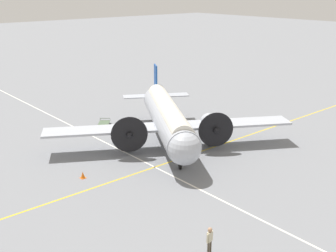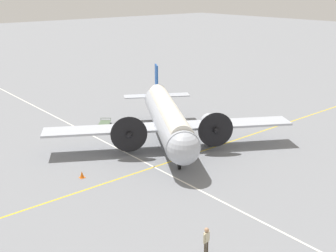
{
  "view_description": "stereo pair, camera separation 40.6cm",
  "coord_description": "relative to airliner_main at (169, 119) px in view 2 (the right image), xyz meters",
  "views": [
    {
      "loc": [
        -24.56,
        -28.83,
        14.43
      ],
      "look_at": [
        0.0,
        0.0,
        1.82
      ],
      "focal_mm": 45.0,
      "sensor_mm": 36.0,
      "label": 1
    },
    {
      "loc": [
        -24.25,
        -29.09,
        14.43
      ],
      "look_at": [
        0.0,
        0.0,
        1.82
      ],
      "focal_mm": 45.0,
      "sensor_mm": 36.0,
      "label": 2
    }
  ],
  "objects": [
    {
      "name": "traffic_cone",
      "position": [
        -9.81,
        -1.0,
        -2.4
      ],
      "size": [
        0.42,
        0.42,
        0.55
      ],
      "color": "orange",
      "rests_on": "ground_plane"
    },
    {
      "name": "suitcase_near_door",
      "position": [
        -0.2,
        7.25,
        -2.37
      ],
      "size": [
        0.52,
        0.14,
        0.61
      ],
      "color": "#232328",
      "rests_on": "ground_plane"
    },
    {
      "name": "baggage_cart",
      "position": [
        -1.36,
        9.27,
        -2.38
      ],
      "size": [
        2.01,
        2.09,
        0.56
      ],
      "rotation": [
        0.0,
        0.0,
        4.02
      ],
      "color": "#4C6047",
      "rests_on": "ground_plane"
    },
    {
      "name": "apron_line_northsouth",
      "position": [
        -4.15,
        0.41,
        -2.65
      ],
      "size": [
        0.16,
        120.0,
        0.01
      ],
      "color": "silver",
      "rests_on": "ground_plane"
    },
    {
      "name": "apron_line_eastwest",
      "position": [
        0.24,
        -3.04,
        -2.65
      ],
      "size": [
        120.0,
        0.16,
        0.01
      ],
      "color": "gold",
      "rests_on": "ground_plane"
    },
    {
      "name": "airliner_main",
      "position": [
        0.0,
        0.0,
        0.0
      ],
      "size": [
        20.89,
        17.3,
        6.2
      ],
      "rotation": [
        0.0,
        0.0,
        4.17
      ],
      "color": "#ADB2BC",
      "rests_on": "ground_plane"
    },
    {
      "name": "crew_foreground",
      "position": [
        -9.31,
        -14.41,
        -1.63
      ],
      "size": [
        0.56,
        0.27,
        1.67
      ],
      "rotation": [
        0.0,
        0.0,
        0.21
      ],
      "color": "#473D2D",
      "rests_on": "ground_plane"
    },
    {
      "name": "ground_plane",
      "position": [
        0.24,
        0.41,
        -2.65
      ],
      "size": [
        300.0,
        300.0,
        0.0
      ],
      "primitive_type": "plane",
      "color": "slate"
    }
  ]
}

